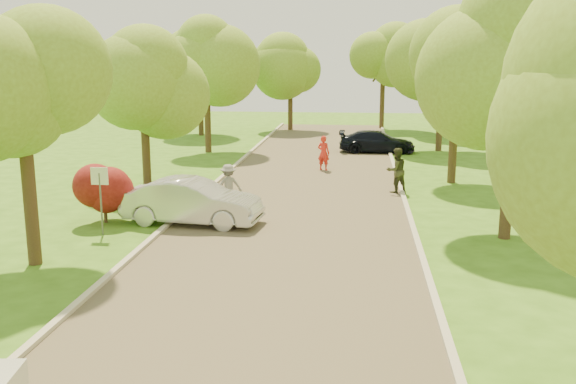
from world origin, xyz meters
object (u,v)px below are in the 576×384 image
at_px(dark_sedan, 377,142).
at_px(person_olive, 396,170).
at_px(silver_sedan, 192,202).
at_px(person_striped, 324,153).
at_px(street_sign, 100,187).
at_px(longboard, 229,207).
at_px(skateboarder, 228,186).

relative_size(dark_sedan, person_olive, 2.36).
height_order(silver_sedan, person_olive, person_olive).
relative_size(silver_sedan, person_olive, 2.49).
distance_m(person_striped, person_olive, 5.99).
height_order(street_sign, longboard, street_sign).
height_order(skateboarder, person_striped, person_striped).
relative_size(street_sign, silver_sedan, 0.47).
height_order(dark_sedan, longboard, dark_sedan).
xyz_separation_m(skateboarder, person_olive, (6.30, 3.74, 0.04)).
relative_size(skateboarder, person_striped, 0.92).
distance_m(longboard, person_olive, 7.38).
bearing_deg(person_olive, dark_sedan, -117.00).
relative_size(street_sign, skateboarder, 1.37).
bearing_deg(skateboarder, person_olive, -171.70).
distance_m(silver_sedan, dark_sedan, 18.46).
xyz_separation_m(street_sign, person_striped, (6.31, 12.54, -0.70)).
xyz_separation_m(silver_sedan, skateboarder, (0.80, 2.15, 0.13)).
bearing_deg(skateboarder, person_striped, -131.42).
distance_m(silver_sedan, skateboarder, 2.30).
bearing_deg(silver_sedan, skateboarder, -14.09).
relative_size(street_sign, person_striped, 1.26).
xyz_separation_m(street_sign, skateboarder, (3.30, 3.79, -0.66)).
distance_m(dark_sedan, skateboarder, 16.17).
height_order(longboard, person_olive, person_olive).
distance_m(street_sign, dark_sedan, 20.99).
distance_m(street_sign, skateboarder, 5.07).
bearing_deg(person_olive, street_sign, 8.60).
bearing_deg(person_striped, person_olive, 145.65).
bearing_deg(street_sign, silver_sedan, 33.35).
xyz_separation_m(person_striped, person_olive, (3.29, -5.00, 0.07)).
xyz_separation_m(silver_sedan, longboard, (0.80, 2.15, -0.68)).
bearing_deg(skateboarder, street_sign, 26.60).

